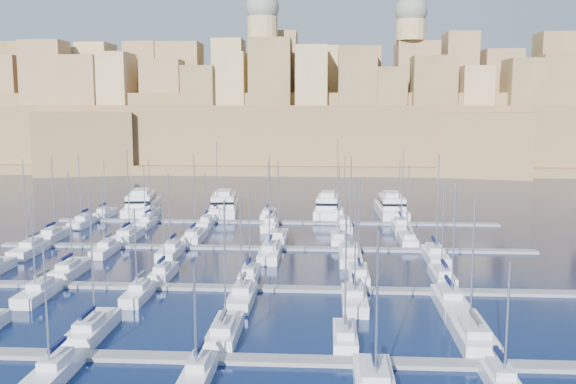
# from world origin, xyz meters

# --- Properties ---
(ground) EXTENTS (600.00, 600.00, 0.00)m
(ground) POSITION_xyz_m (0.00, 0.00, 0.00)
(ground) COLOR black
(ground) RESTS_ON ground
(pontoon_near) EXTENTS (84.00, 2.00, 0.40)m
(pontoon_near) POSITION_xyz_m (0.00, -34.00, 0.20)
(pontoon_near) COLOR slate
(pontoon_near) RESTS_ON ground
(pontoon_mid_near) EXTENTS (84.00, 2.00, 0.40)m
(pontoon_mid_near) POSITION_xyz_m (0.00, -12.00, 0.20)
(pontoon_mid_near) COLOR slate
(pontoon_mid_near) RESTS_ON ground
(pontoon_mid_far) EXTENTS (84.00, 2.00, 0.40)m
(pontoon_mid_far) POSITION_xyz_m (0.00, 10.00, 0.20)
(pontoon_mid_far) COLOR slate
(pontoon_mid_far) RESTS_ON ground
(pontoon_far) EXTENTS (84.00, 2.00, 0.40)m
(pontoon_far) POSITION_xyz_m (0.00, 32.00, 0.20)
(pontoon_far) COLOR slate
(pontoon_far) RESTS_ON ground
(sailboat_2) EXTENTS (2.75, 9.18, 14.62)m
(sailboat_2) POSITION_xyz_m (-13.15, -28.53, 0.75)
(sailboat_2) COLOR white
(sailboat_2) RESTS_ON ground
(sailboat_3) EXTENTS (2.69, 8.97, 13.87)m
(sailboat_3) POSITION_xyz_m (0.01, -28.63, 0.74)
(sailboat_3) COLOR white
(sailboat_3) RESTS_ON ground
(sailboat_4) EXTENTS (2.26, 7.53, 12.53)m
(sailboat_4) POSITION_xyz_m (11.63, -29.34, 0.72)
(sailboat_4) COLOR white
(sailboat_4) RESTS_ON ground
(sailboat_5) EXTENTS (3.23, 10.77, 14.34)m
(sailboat_5) POSITION_xyz_m (23.80, -27.74, 0.76)
(sailboat_5) COLOR white
(sailboat_5) RESTS_ON ground
(sailboat_8) EXTENTS (2.48, 8.26, 12.00)m
(sailboat_8) POSITION_xyz_m (-12.64, -39.02, 0.72)
(sailboat_8) COLOR white
(sailboat_8) RESTS_ON ground
(sailboat_9) EXTENTS (2.19, 7.30, 10.02)m
(sailboat_9) POSITION_xyz_m (-0.68, -38.55, 0.69)
(sailboat_9) COLOR white
(sailboat_9) RESTS_ON ground
(sailboat_11) EXTENTS (2.25, 7.49, 10.95)m
(sailboat_11) POSITION_xyz_m (23.86, -38.65, 0.70)
(sailboat_11) COLOR white
(sailboat_11) RESTS_ON ground
(sailboat_13) EXTENTS (2.70, 9.00, 14.08)m
(sailboat_13) POSITION_xyz_m (-24.26, -6.62, 0.74)
(sailboat_13) COLOR white
(sailboat_13) RESTS_ON ground
(sailboat_14) EXTENTS (2.27, 7.58, 11.85)m
(sailboat_14) POSITION_xyz_m (-11.51, -7.31, 0.71)
(sailboat_14) COLOR white
(sailboat_14) RESTS_ON ground
(sailboat_15) EXTENTS (2.24, 7.47, 11.93)m
(sailboat_15) POSITION_xyz_m (-0.18, -7.36, 0.71)
(sailboat_15) COLOR white
(sailboat_15) RESTS_ON ground
(sailboat_16) EXTENTS (2.56, 8.53, 13.29)m
(sailboat_16) POSITION_xyz_m (13.97, -6.84, 0.73)
(sailboat_16) COLOR white
(sailboat_16) RESTS_ON ground
(sailboat_17) EXTENTS (2.51, 8.38, 12.94)m
(sailboat_17) POSITION_xyz_m (24.64, -6.92, 0.73)
(sailboat_17) COLOR white
(sailboat_17) RESTS_ON ground
(sailboat_19) EXTENTS (2.57, 8.56, 12.70)m
(sailboat_19) POSITION_xyz_m (-23.92, -17.17, 0.73)
(sailboat_19) COLOR white
(sailboat_19) RESTS_ON ground
(sailboat_20) EXTENTS (2.29, 7.62, 11.19)m
(sailboat_20) POSITION_xyz_m (-12.09, -16.71, 0.71)
(sailboat_20) COLOR white
(sailboat_20) RESTS_ON ground
(sailboat_21) EXTENTS (2.64, 8.79, 12.54)m
(sailboat_21) POSITION_xyz_m (0.17, -17.28, 0.73)
(sailboat_21) COLOR white
(sailboat_21) RESTS_ON ground
(sailboat_22) EXTENTS (2.77, 9.24, 14.67)m
(sailboat_22) POSITION_xyz_m (12.99, -17.51, 0.75)
(sailboat_22) COLOR white
(sailboat_22) RESTS_ON ground
(sailboat_23) EXTENTS (3.00, 9.99, 14.42)m
(sailboat_23) POSITION_xyz_m (23.66, -17.87, 0.76)
(sailboat_23) COLOR white
(sailboat_23) RESTS_ON ground
(sailboat_24) EXTENTS (2.67, 8.91, 14.20)m
(sailboat_24) POSITION_xyz_m (-36.09, 15.34, 0.74)
(sailboat_24) COLOR white
(sailboat_24) RESTS_ON ground
(sailboat_25) EXTENTS (2.90, 9.66, 15.42)m
(sailboat_25) POSITION_xyz_m (-23.39, 15.71, 0.76)
(sailboat_25) COLOR white
(sailboat_25) RESTS_ON ground
(sailboat_26) EXTENTS (2.82, 9.39, 14.66)m
(sailboat_26) POSITION_xyz_m (-12.15, 15.58, 0.75)
(sailboat_26) COLOR white
(sailboat_26) RESTS_ON ground
(sailboat_27) EXTENTS (2.82, 9.40, 13.60)m
(sailboat_27) POSITION_xyz_m (1.77, 15.58, 0.74)
(sailboat_27) COLOR white
(sailboat_27) RESTS_ON ground
(sailboat_28) EXTENTS (2.46, 8.19, 13.38)m
(sailboat_28) POSITION_xyz_m (11.76, 14.99, 0.73)
(sailboat_28) COLOR white
(sailboat_28) RESTS_ON ground
(sailboat_29) EXTENTS (2.59, 8.63, 13.19)m
(sailboat_29) POSITION_xyz_m (22.96, 15.21, 0.73)
(sailboat_29) COLOR white
(sailboat_29) RESTS_ON ground
(sailboat_30) EXTENTS (2.78, 9.26, 14.80)m
(sailboat_30) POSITION_xyz_m (-35.21, 4.49, 0.75)
(sailboat_30) COLOR white
(sailboat_30) RESTS_ON ground
(sailboat_31) EXTENTS (2.37, 7.90, 12.44)m
(sailboat_31) POSITION_xyz_m (-23.68, 5.15, 0.72)
(sailboat_31) COLOR white
(sailboat_31) RESTS_ON ground
(sailboat_32) EXTENTS (2.64, 8.80, 12.95)m
(sailboat_32) POSITION_xyz_m (-13.49, 4.71, 0.73)
(sailboat_32) COLOR white
(sailboat_32) RESTS_ON ground
(sailboat_33) EXTENTS (2.91, 9.71, 14.89)m
(sailboat_33) POSITION_xyz_m (1.43, 4.27, 0.76)
(sailboat_33) COLOR white
(sailboat_33) RESTS_ON ground
(sailboat_34) EXTENTS (3.13, 10.45, 15.59)m
(sailboat_34) POSITION_xyz_m (13.22, 3.90, 0.77)
(sailboat_34) COLOR white
(sailboat_34) RESTS_ON ground
(sailboat_35) EXTENTS (2.90, 9.66, 15.84)m
(sailboat_35) POSITION_xyz_m (25.61, 4.29, 0.76)
(sailboat_35) COLOR white
(sailboat_35) RESTS_ON ground
(sailboat_36) EXTENTS (2.32, 7.73, 11.83)m
(sailboat_36) POSITION_xyz_m (-34.84, 36.76, 0.71)
(sailboat_36) COLOR white
(sailboat_36) RESTS_ON ground
(sailboat_37) EXTENTS (2.55, 8.52, 11.84)m
(sailboat_37) POSITION_xyz_m (-25.81, 37.15, 0.72)
(sailboat_37) COLOR white
(sailboat_37) RESTS_ON ground
(sailboat_38) EXTENTS (3.03, 10.10, 15.58)m
(sailboat_38) POSITION_xyz_m (-12.26, 37.93, 0.77)
(sailboat_38) COLOR white
(sailboat_38) RESTS_ON ground
(sailboat_39) EXTENTS (2.62, 8.73, 11.85)m
(sailboat_39) POSITION_xyz_m (-1.79, 37.26, 0.72)
(sailboat_39) COLOR white
(sailboat_39) RESTS_ON ground
(sailboat_40) EXTENTS (3.13, 10.42, 16.04)m
(sailboat_40) POSITION_xyz_m (11.86, 38.08, 0.77)
(sailboat_40) COLOR white
(sailboat_40) RESTS_ON ground
(sailboat_41) EXTENTS (2.46, 8.18, 12.08)m
(sailboat_41) POSITION_xyz_m (23.96, 36.99, 0.72)
(sailboat_41) COLOR white
(sailboat_41) RESTS_ON ground
(sailboat_42) EXTENTS (2.58, 8.59, 13.65)m
(sailboat_42) POSITION_xyz_m (-35.65, 26.81, 0.74)
(sailboat_42) COLOR white
(sailboat_42) RESTS_ON ground
(sailboat_43) EXTENTS (2.41, 8.04, 11.86)m
(sailboat_43) POSITION_xyz_m (-23.63, 27.09, 0.72)
(sailboat_43) COLOR white
(sailboat_43) RESTS_ON ground
(sailboat_44) EXTENTS (2.21, 7.37, 10.33)m
(sailboat_44) POSITION_xyz_m (-12.55, 27.42, 0.70)
(sailboat_44) COLOR white
(sailboat_44) RESTS_ON ground
(sailboat_45) EXTENTS (2.65, 8.83, 13.77)m
(sailboat_45) POSITION_xyz_m (-0.56, 26.70, 0.74)
(sailboat_45) COLOR white
(sailboat_45) RESTS_ON ground
(sailboat_46) EXTENTS (2.71, 9.02, 13.62)m
(sailboat_46) POSITION_xyz_m (12.96, 26.60, 0.74)
(sailboat_46) COLOR white
(sailboat_46) RESTS_ON ground
(sailboat_47) EXTENTS (2.86, 9.53, 15.09)m
(sailboat_47) POSITION_xyz_m (23.13, 26.35, 0.76)
(sailboat_47) COLOR white
(sailboat_47) RESTS_ON ground
(motor_yacht_a) EXTENTS (8.38, 19.88, 5.25)m
(motor_yacht_a) POSITION_xyz_m (-29.01, 42.76, 1.73)
(motor_yacht_a) COLOR white
(motor_yacht_a) RESTS_ON ground
(motor_yacht_b) EXTENTS (7.11, 18.31, 5.25)m
(motor_yacht_b) POSITION_xyz_m (-11.53, 42.08, 1.73)
(motor_yacht_b) COLOR white
(motor_yacht_b) RESTS_ON ground
(motor_yacht_c) EXTENTS (5.81, 16.36, 5.25)m
(motor_yacht_c) POSITION_xyz_m (10.03, 41.23, 1.73)
(motor_yacht_c) COLOR white
(motor_yacht_c) RESTS_ON ground
(motor_yacht_d) EXTENTS (5.80, 17.70, 5.25)m
(motor_yacht_d) POSITION_xyz_m (22.86, 41.93, 1.73)
(motor_yacht_d) COLOR white
(motor_yacht_d) RESTS_ON ground
(fortified_city) EXTENTS (460.00, 108.95, 59.52)m
(fortified_city) POSITION_xyz_m (-0.19, 155.26, 14.74)
(fortified_city) COLOR brown
(fortified_city) RESTS_ON ground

